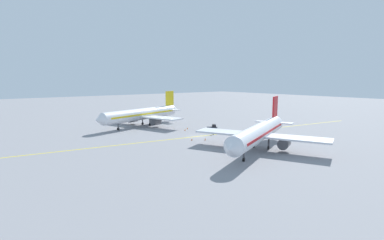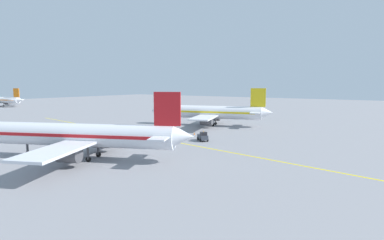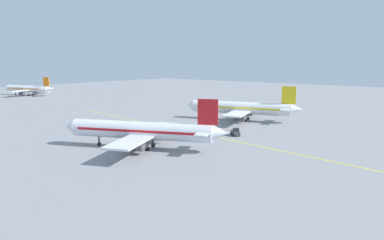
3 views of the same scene
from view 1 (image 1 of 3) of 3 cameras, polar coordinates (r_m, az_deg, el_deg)
name	(u,v)px [view 1 (image 1 of 3)]	position (r m, az deg, el deg)	size (l,w,h in m)	color
ground_plane	(197,136)	(77.76, 1.03, -3.15)	(400.00, 400.00, 0.00)	gray
apron_yellow_centreline	(197,136)	(77.76, 1.03, -3.15)	(0.40, 120.00, 0.01)	yellow
airplane_at_gate	(259,133)	(63.95, 12.73, -2.36)	(27.69, 33.65, 10.60)	silver
airplane_adjacent_stand	(143,114)	(95.93, -9.41, 1.08)	(28.30, 34.81, 10.60)	white
baggage_tug_dark	(212,128)	(85.61, 3.90, -1.54)	(3.09, 3.26, 2.11)	#333842
ground_crew_worker	(213,131)	(80.28, 4.06, -2.16)	(0.57, 0.29, 1.68)	#23232D
traffic_cone_near_nose	(205,139)	(73.04, 2.53, -3.66)	(0.32, 0.32, 0.55)	orange
traffic_cone_mid_apron	(185,130)	(86.28, -1.34, -1.87)	(0.32, 0.32, 0.55)	orange
traffic_cone_by_wingtip	(187,128)	(88.89, -0.88, -1.58)	(0.32, 0.32, 0.55)	orange
traffic_cone_far_edge	(192,139)	(72.58, -0.03, -3.72)	(0.32, 0.32, 0.55)	orange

